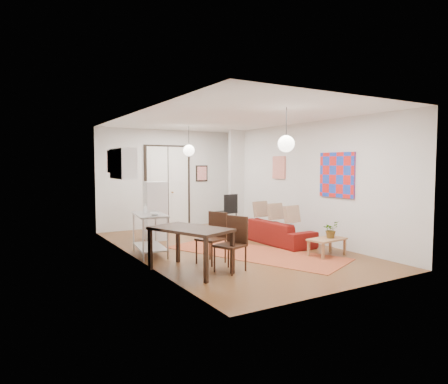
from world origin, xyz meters
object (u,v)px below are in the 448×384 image
dining_table (190,233)px  dining_chair_near (208,233)px  kitchen_counter (150,229)px  dining_chair_far (227,239)px  sofa (279,232)px  coffee_table (327,241)px  black_side_chair (224,208)px  fridge (156,211)px

dining_table → dining_chair_near: 0.76m
kitchen_counter → dining_chair_near: 1.38m
dining_chair_far → sofa: bearing=100.6°
sofa → coffee_table: size_ratio=2.19×
coffee_table → dining_chair_far: dining_chair_far is taller
coffee_table → sofa: bearing=92.6°
dining_chair_near → kitchen_counter: bearing=-168.4°
coffee_table → kitchen_counter: 3.67m
dining_chair_near → black_side_chair: bearing=123.4°
sofa → dining_table: (-2.89, -1.18, 0.42)m
sofa → dining_chair_far: (-2.29, -1.43, 0.28)m
coffee_table → fridge: (-2.40, 3.46, 0.41)m
coffee_table → kitchen_counter: kitchen_counter is taller
coffee_table → dining_table: 3.00m
fridge → dining_chair_far: (0.04, -3.39, -0.17)m
coffee_table → fridge: bearing=124.7°
kitchen_counter → dining_chair_near: dining_chair_near is taller
dining_chair_far → dining_table: bearing=-134.3°
dining_chair_near → black_side_chair: (2.25, 3.20, 0.05)m
sofa → coffee_table: sofa is taller
kitchen_counter → fridge: 1.70m
coffee_table → dining_chair_near: size_ratio=0.90×
fridge → dining_table: bearing=-92.1°
dining_table → sofa: bearing=22.2°
coffee_table → dining_chair_near: bearing=161.9°
kitchen_counter → dining_chair_far: 2.01m
sofa → dining_chair_far: dining_chair_far is taller
coffee_table → dining_chair_far: 2.37m
fridge → dining_table: size_ratio=0.91×
kitchen_counter → black_side_chair: 3.63m
dining_table → fridge: bearing=79.9°
sofa → dining_chair_far: 2.72m
fridge → dining_chair_near: 2.70m
dining_chair_near → coffee_table: bearing=50.4°
fridge → dining_table: fridge is taller
dining_chair_far → black_side_chair: black_side_chair is taller
dining_table → black_side_chair: (2.85, 3.64, -0.08)m
black_side_chair → dining_chair_near: bearing=47.2°
dining_chair_far → black_side_chair: 4.50m
fridge → dining_chair_far: 3.39m
fridge → dining_chair_far: fridge is taller
dining_chair_near → dining_chair_far: same height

